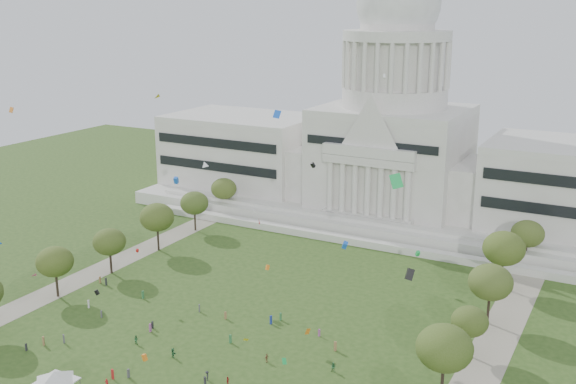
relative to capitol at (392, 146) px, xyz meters
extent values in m
plane|color=#2C4919|center=(0.00, -113.59, -22.30)|extent=(400.00, 400.00, 0.00)
cube|color=beige|center=(0.00, 1.41, -20.30)|extent=(160.00, 60.00, 4.00)
cube|color=beige|center=(0.00, -31.59, -21.30)|extent=(130.00, 3.00, 2.00)
cube|color=beige|center=(0.00, -23.59, -19.80)|extent=(140.00, 3.00, 5.00)
cube|color=beige|center=(-55.00, 0.41, -7.30)|extent=(50.00, 34.00, 22.00)
cube|color=beige|center=(-27.00, -1.59, -10.30)|extent=(12.00, 26.00, 16.00)
cube|color=beige|center=(27.00, -1.59, -10.30)|extent=(12.00, 26.00, 16.00)
cube|color=beige|center=(0.00, 0.41, -4.30)|extent=(44.00, 38.00, 28.00)
cube|color=beige|center=(0.00, -19.59, -1.10)|extent=(28.00, 3.00, 2.40)
cube|color=black|center=(-55.00, -16.79, -5.30)|extent=(46.00, 0.40, 11.00)
cube|color=black|center=(55.00, -16.79, -5.30)|extent=(46.00, 0.40, 11.00)
cylinder|color=beige|center=(0.00, 0.41, 15.10)|extent=(32.00, 32.00, 6.00)
cylinder|color=beige|center=(0.00, 0.41, 25.10)|extent=(28.00, 28.00, 14.00)
cylinder|color=beige|center=(0.00, 0.41, 33.60)|extent=(32.40, 32.40, 3.00)
cylinder|color=beige|center=(0.00, 0.41, 39.10)|extent=(22.00, 22.00, 8.00)
ellipsoid|color=silver|center=(0.00, 0.41, 43.10)|extent=(25.00, 25.00, 26.20)
cube|color=gray|center=(-48.00, -83.59, -22.28)|extent=(8.00, 160.00, 0.04)
cube|color=gray|center=(48.00, -83.59, -22.28)|extent=(8.00, 160.00, 0.04)
cylinder|color=black|center=(-45.04, -96.29, -19.56)|extent=(0.56, 0.56, 5.47)
ellipsoid|color=#394D15|center=(-45.04, -96.29, -13.77)|extent=(8.42, 8.42, 6.89)
cylinder|color=black|center=(44.17, -96.15, -19.19)|extent=(0.56, 0.56, 6.20)
ellipsoid|color=#364F17|center=(44.17, -96.15, -12.62)|extent=(9.55, 9.55, 7.82)
cylinder|color=black|center=(-44.09, -79.67, -19.66)|extent=(0.56, 0.56, 5.27)
ellipsoid|color=#344815|center=(-44.09, -79.67, -14.07)|extent=(8.12, 8.12, 6.65)
cylinder|color=black|center=(44.40, -79.10, -20.02)|extent=(0.56, 0.56, 4.56)
ellipsoid|color=#334716|center=(44.40, -79.10, -15.19)|extent=(7.01, 7.01, 5.74)
cylinder|color=black|center=(-44.08, -61.17, -19.28)|extent=(0.56, 0.56, 6.03)
ellipsoid|color=#384B17|center=(-44.08, -61.17, -12.89)|extent=(9.29, 9.29, 7.60)
cylinder|color=black|center=(44.76, -63.55, -19.31)|extent=(0.56, 0.56, 5.97)
ellipsoid|color=#3E4E1E|center=(44.76, -63.55, -12.99)|extent=(9.19, 9.19, 7.52)
cylinder|color=black|center=(-45.22, -42.58, -19.59)|extent=(0.56, 0.56, 5.41)
ellipsoid|color=#344A1A|center=(-45.22, -42.58, -13.86)|extent=(8.33, 8.33, 6.81)
cylinder|color=black|center=(43.49, -43.40, -19.11)|extent=(0.56, 0.56, 6.37)
ellipsoid|color=#3A4D16|center=(43.49, -43.40, -12.35)|extent=(9.82, 9.82, 8.03)
cylinder|color=black|center=(-46.87, -24.45, -19.64)|extent=(0.56, 0.56, 5.32)
ellipsoid|color=#3D4D19|center=(-46.87, -24.45, -14.00)|extent=(8.19, 8.19, 6.70)
cylinder|color=black|center=(45.96, -25.46, -19.56)|extent=(0.56, 0.56, 5.47)
ellipsoid|color=#3E4E1B|center=(45.96, -25.46, -13.77)|extent=(8.42, 8.42, 6.89)
cylinder|color=#4C4C4C|center=(-16.89, -123.27, -21.03)|extent=(0.12, 0.12, 2.52)
cube|color=silver|center=(-14.06, -126.10, -19.67)|extent=(6.20, 6.20, 0.20)
pyramid|color=silver|center=(-14.06, -126.10, -18.56)|extent=(8.68, 8.68, 2.02)
imported|color=#33723F|center=(24.38, -96.58, -21.37)|extent=(0.99, 0.72, 1.85)
imported|color=#26262B|center=(5.82, -109.86, -21.38)|extent=(1.17, 1.32, 1.83)
imported|color=#B21E1E|center=(9.83, -109.35, -21.50)|extent=(0.68, 1.01, 1.59)
imported|color=#33723F|center=(-4.53, -106.20, -21.33)|extent=(1.92, 1.40, 1.93)
imported|color=#B21E1E|center=(-8.35, -119.97, -21.45)|extent=(0.74, 0.76, 1.69)
imported|color=#33723F|center=(-14.29, -105.30, -21.39)|extent=(0.88, 0.55, 1.82)
imported|color=olive|center=(11.96, -99.33, -21.43)|extent=(0.80, 1.12, 1.73)
cube|color=#26262B|center=(6.47, -111.43, -21.45)|extent=(0.53, 0.48, 1.69)
cube|color=olive|center=(21.47, -89.34, -21.33)|extent=(0.60, 0.52, 1.93)
cube|color=#4C4C51|center=(-28.51, -99.78, -21.49)|extent=(0.42, 0.50, 1.61)
cube|color=#33723F|center=(-27.06, -88.02, -21.35)|extent=(0.33, 0.51, 1.89)
cube|color=#26262B|center=(-31.10, -117.53, -21.54)|extent=(0.33, 0.44, 1.51)
cube|color=#4C4C51|center=(-11.70, -87.61, -21.42)|extent=(0.49, 0.54, 1.74)
cube|color=#26262B|center=(-39.83, -86.16, -21.37)|extent=(0.47, 0.57, 1.85)
cube|color=#4C4C51|center=(-7.13, -115.74, -21.45)|extent=(0.30, 0.46, 1.69)
cube|color=#994C8C|center=(16.15, -85.41, -21.52)|extent=(0.44, 0.30, 1.54)
cube|color=navy|center=(4.90, -85.31, -21.36)|extent=(0.36, 0.53, 1.88)
cube|color=olive|center=(-4.78, -87.84, -21.47)|extent=(0.47, 0.52, 1.65)
cube|color=#4C4C51|center=(-27.06, -111.81, -21.40)|extent=(0.56, 0.52, 1.79)
cube|color=#B21E1E|center=(-9.31, -117.43, -21.35)|extent=(0.59, 0.49, 1.90)
cube|color=#994C8C|center=(-15.11, -99.99, -21.41)|extent=(0.32, 0.49, 1.78)
cube|color=#33723F|center=(1.91, -96.25, -21.41)|extent=(0.47, 0.55, 1.77)
cube|color=#33723F|center=(5.86, -82.82, -21.45)|extent=(0.28, 0.45, 1.70)
cube|color=#26262B|center=(-15.70, -98.56, -21.53)|extent=(0.26, 0.41, 1.54)
cube|color=olive|center=(-29.88, -114.34, -21.36)|extent=(0.53, 0.58, 1.86)
cube|color=silver|center=(-34.43, -97.45, -21.39)|extent=(0.47, 0.56, 1.82)
cube|color=olive|center=(-42.00, -85.89, -21.47)|extent=(0.33, 0.47, 1.66)
camera|label=1|loc=(68.77, -196.85, 41.80)|focal=42.00mm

